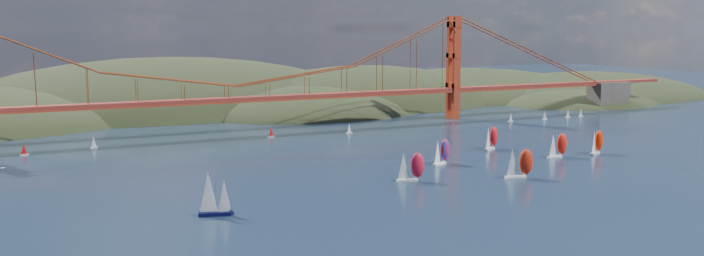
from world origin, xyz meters
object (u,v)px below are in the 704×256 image
(racer_3, at_px, (491,138))
(racer_rwb, at_px, (441,151))
(racer_0, at_px, (410,166))
(racer_1, at_px, (519,163))
(racer_4, at_px, (596,142))
(racer_2, at_px, (557,145))
(sloop_navy, at_px, (213,194))

(racer_3, bearing_deg, racer_rwb, -179.62)
(racer_0, bearing_deg, racer_1, -5.74)
(racer_0, distance_m, racer_4, 90.26)
(racer_3, distance_m, racer_rwb, 39.17)
(racer_2, height_order, racer_4, racer_4)
(racer_3, xyz_separation_m, racer_rwb, (-35.05, -17.47, -0.01))
(racer_0, relative_size, racer_3, 1.00)
(racer_1, bearing_deg, racer_2, 45.39)
(racer_4, bearing_deg, racer_2, 153.55)
(racer_3, bearing_deg, racer_0, -174.63)
(racer_0, bearing_deg, sloop_navy, -156.40)
(racer_1, xyz_separation_m, racer_2, (36.79, 22.63, -0.24))
(racer_1, distance_m, racer_rwb, 31.77)
(racer_rwb, bearing_deg, racer_3, 4.30)
(racer_1, relative_size, racer_rwb, 1.04)
(racer_2, distance_m, racer_4, 18.68)
(racer_0, bearing_deg, racer_4, 19.12)
(racer_0, xyz_separation_m, racer_1, (34.26, -11.42, 0.20))
(racer_0, distance_m, racer_1, 36.11)
(racer_1, bearing_deg, racer_rwb, 122.99)
(racer_3, distance_m, racer_4, 40.30)
(racer_0, height_order, racer_rwb, racer_0)
(racer_4, relative_size, racer_rwb, 0.99)
(racer_2, xyz_separation_m, racer_3, (-12.18, 24.84, 0.04))
(racer_2, bearing_deg, racer_0, -174.99)
(sloop_navy, distance_m, racer_rwb, 96.14)
(sloop_navy, distance_m, racer_1, 101.29)
(racer_2, relative_size, racer_rwb, 0.99)
(racer_2, bearing_deg, racer_3, 112.16)
(racer_4, distance_m, racer_rwb, 66.42)
(racer_1, bearing_deg, racer_3, 76.39)
(racer_3, relative_size, racer_4, 1.01)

